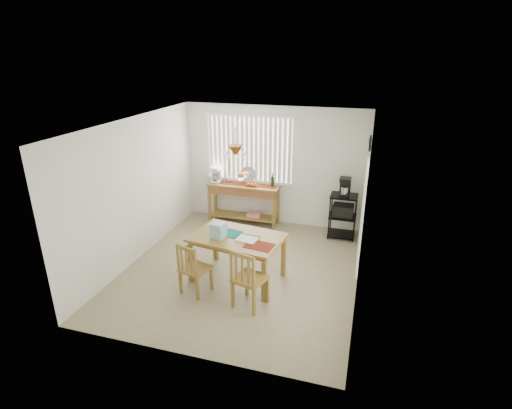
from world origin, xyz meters
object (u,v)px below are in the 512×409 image
(cart_items, at_px, (345,187))
(chair_left, at_px, (194,269))
(chair_right, at_px, (249,279))
(wire_cart, at_px, (343,212))
(sideboard, at_px, (244,194))
(dining_table, at_px, (237,241))

(cart_items, relative_size, chair_left, 0.43)
(chair_left, xyz_separation_m, chair_right, (0.94, -0.10, 0.04))
(wire_cart, height_order, cart_items, cart_items)
(sideboard, height_order, chair_left, sideboard)
(dining_table, bearing_deg, cart_items, 54.30)
(cart_items, height_order, dining_table, cart_items)
(sideboard, relative_size, chair_left, 1.81)
(sideboard, xyz_separation_m, wire_cart, (2.19, -0.15, -0.12))
(chair_right, bearing_deg, sideboard, 109.30)
(sideboard, distance_m, cart_items, 2.23)
(cart_items, relative_size, chair_right, 0.39)
(wire_cart, bearing_deg, cart_items, 90.00)
(sideboard, bearing_deg, chair_left, -87.80)
(dining_table, height_order, chair_right, chair_right)
(chair_left, bearing_deg, wire_cart, 53.11)
(dining_table, distance_m, chair_left, 0.85)
(cart_items, height_order, chair_left, cart_items)
(chair_left, relative_size, chair_right, 0.91)
(wire_cart, xyz_separation_m, chair_left, (-2.08, -2.77, -0.12))
(wire_cart, distance_m, cart_items, 0.54)
(sideboard, bearing_deg, dining_table, -74.54)
(cart_items, bearing_deg, chair_left, -126.79)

